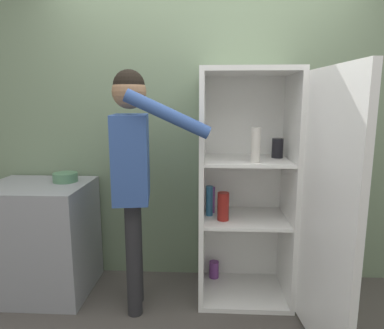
% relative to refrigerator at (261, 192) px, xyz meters
% --- Properties ---
extents(wall_back, '(7.00, 0.06, 2.55)m').
position_rel_refrigerator_xyz_m(wall_back, '(-0.42, 0.44, 0.40)').
color(wall_back, gray).
rests_on(wall_back, ground_plane).
extents(refrigerator, '(0.82, 1.26, 1.75)m').
position_rel_refrigerator_xyz_m(refrigerator, '(0.00, 0.00, 0.00)').
color(refrigerator, white).
rests_on(refrigerator, ground_plane).
extents(person, '(0.70, 0.55, 1.74)m').
position_rel_refrigerator_xyz_m(person, '(-0.91, -0.13, 0.24)').
color(person, '#262628').
rests_on(person, ground_plane).
extents(counter, '(0.78, 0.65, 0.89)m').
position_rel_refrigerator_xyz_m(counter, '(-1.72, 0.07, -0.43)').
color(counter, gray).
rests_on(counter, ground_plane).
extents(bowl, '(0.19, 0.19, 0.07)m').
position_rel_refrigerator_xyz_m(bowl, '(-1.53, 0.17, 0.05)').
color(bowl, '#517F5B').
rests_on(bowl, counter).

